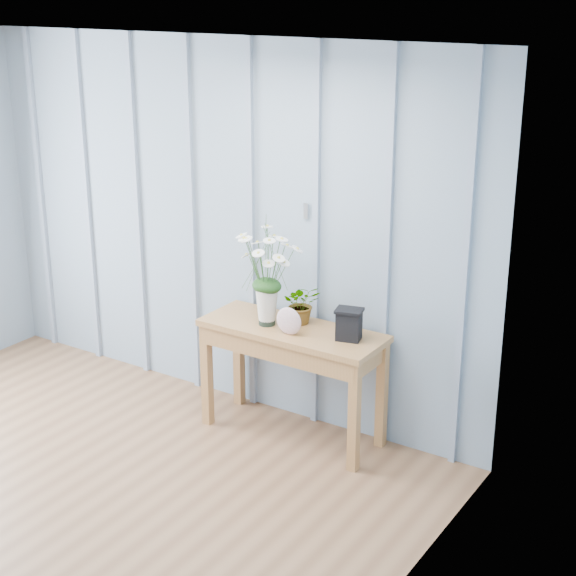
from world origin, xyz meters
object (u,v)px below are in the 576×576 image
Objects in this scene: carved_box at (349,324)px; sideboard at (292,344)px; felt_disc_vessel at (289,321)px; daisy_vase at (267,261)px.

sideboard is at bearing -176.72° from carved_box.
felt_disc_vessel reaches higher than sideboard.
felt_disc_vessel is 0.89× the size of carved_box.
daisy_vase is 0.40m from felt_disc_vessel.
felt_disc_vessel is at bearing -160.07° from carved_box.
carved_box is at bearing 3.28° from sideboard.
sideboard is 0.56m from daisy_vase.
felt_disc_vessel is at bearing -17.48° from daisy_vase.
carved_box is at bearing 6.35° from daisy_vase.
daisy_vase is 0.65m from carved_box.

